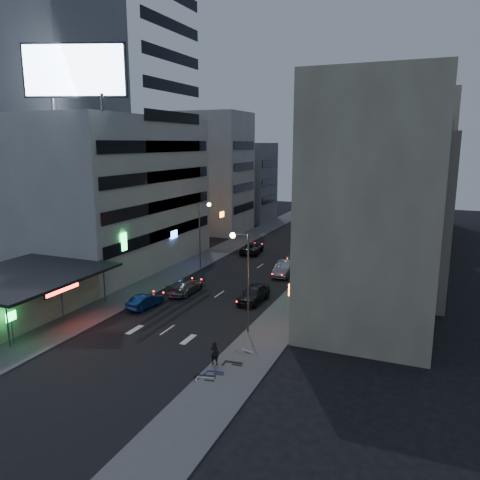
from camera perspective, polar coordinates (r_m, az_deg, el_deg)
The scene contains 29 objects.
ground at distance 36.34m, azimuth -12.22°, elevation -12.91°, with size 180.00×180.00×0.00m, color black.
sidewalk_left at distance 64.83m, azimuth -2.94°, elevation -1.58°, with size 4.00×120.00×0.12m, color #4C4C4F.
sidewalk_right at distance 59.87m, azimuth 11.03°, elevation -2.92°, with size 4.00×120.00×0.12m, color #4C4C4F.
food_court at distance 45.90m, azimuth -25.36°, elevation -5.89°, with size 11.00×13.00×3.88m.
white_building at distance 59.60m, azimuth -15.13°, elevation 5.57°, with size 14.00×24.00×18.00m, color beige.
grey_tower at distance 67.42m, azimuth -20.13°, elevation 12.76°, with size 10.00×14.00×34.00m, color slate.
shophouse_near at distance 37.94m, azimuth 15.93°, elevation 3.73°, with size 10.00×11.00×20.00m, color beige.
shophouse_mid at distance 49.51m, azimuth 18.01°, elevation 3.05°, with size 11.00×12.00×16.00m, color gray.
shophouse_far at distance 62.14m, azimuth 18.77°, elevation 7.45°, with size 10.00×14.00×22.00m, color beige.
far_left_a at distance 80.01m, azimuth -3.23°, elevation 8.16°, with size 11.00×10.00×20.00m, color beige.
far_left_b at distance 92.23m, azimuth 0.05°, elevation 7.09°, with size 12.00×10.00×15.00m, color slate.
far_right_a at distance 77.19m, azimuth 19.88°, elevation 6.60°, with size 11.00×12.00×18.00m, color gray.
far_right_b at distance 90.97m, azimuth 20.82°, elevation 9.11°, with size 12.00×12.00×24.00m, color beige.
billboard at distance 49.45m, azimuth -19.52°, elevation 18.85°, with size 9.52×3.75×6.20m.
street_lamp_right_near at distance 36.78m, azimuth 0.41°, elevation -3.44°, with size 1.60×0.44×8.02m.
street_lamp_left at distance 55.83m, azimuth -4.59°, elevation 1.78°, with size 1.60×0.44×8.02m.
street_lamp_right_far at distance 68.87m, azimuth 11.21°, elevation 3.49°, with size 1.60×0.44×8.02m.
parked_car_right_near at distance 45.22m, azimuth 1.67°, elevation -6.53°, with size 1.93×4.80×1.63m, color #252429.
parked_car_right_mid at distance 54.21m, azimuth 5.48°, elevation -3.47°, with size 1.73×4.96×1.64m, color #9A9DA2.
parked_car_left at distance 64.82m, azimuth 1.47°, elevation -0.96°, with size 2.43×5.28×1.47m, color #27282D.
parked_car_right_far at distance 61.17m, azimuth 7.05°, elevation -1.76°, with size 2.25×5.53×1.61m, color #93959A.
road_car_blue at distance 44.51m, azimuth -11.48°, elevation -7.30°, with size 1.37×3.93×1.30m, color navy.
road_car_silver at distance 48.01m, azimuth -6.68°, elevation -5.65°, with size 1.98×4.87×1.41m, color #929499.
person at distance 32.88m, azimuth -3.12°, elevation -13.56°, with size 0.61×0.40×1.67m, color black.
scooter_black_a at distance 31.57m, azimuth -2.87°, elevation -15.31°, with size 1.73×0.58×1.06m, color black, non-canonical shape.
scooter_silver_a at distance 31.26m, azimuth -3.02°, elevation -15.55°, with size 1.81×0.60×1.10m, color #A8ABB0, non-canonical shape.
scooter_blue at distance 31.94m, azimuth -1.88°, elevation -14.91°, with size 1.81×0.60×1.11m, color navy, non-canonical shape.
scooter_black_b at distance 33.08m, azimuth 0.42°, elevation -13.82°, with size 1.97×0.66×1.20m, color black, non-canonical shape.
scooter_silver_b at distance 34.68m, azimuth 1.65°, elevation -12.77°, with size 1.60×0.53×0.98m, color #A9ACB1, non-canonical shape.
Camera 1 is at (19.34, -26.86, 15.01)m, focal length 35.00 mm.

